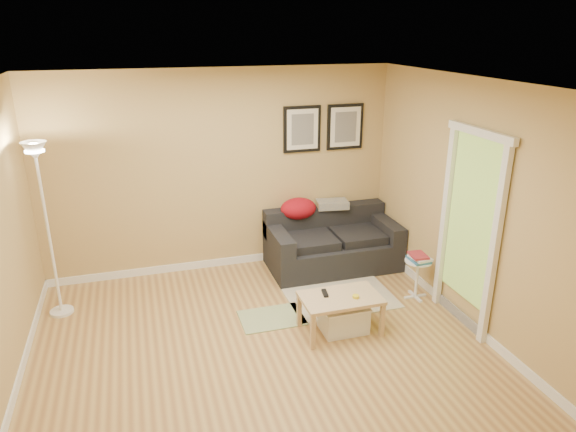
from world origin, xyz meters
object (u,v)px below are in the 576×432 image
object	(u,v)px
storage_bin	(344,318)
book_stack	(419,257)
floor_lamp	(49,236)
coffee_table	(340,314)
sofa	(333,241)
side_table	(417,279)

from	to	relation	value
storage_bin	book_stack	world-z (taller)	book_stack
book_stack	floor_lamp	world-z (taller)	floor_lamp
storage_bin	book_stack	distance (m)	1.23
floor_lamp	storage_bin	bearing A→B (deg)	-23.30
storage_bin	coffee_table	bearing A→B (deg)	-179.37
coffee_table	floor_lamp	bearing A→B (deg)	161.53
coffee_table	book_stack	world-z (taller)	book_stack
coffee_table	floor_lamp	distance (m)	3.22
sofa	side_table	size ratio (longest dim) A/B	3.50
storage_bin	side_table	distance (m)	1.18
sofa	coffee_table	xyz separation A→B (m)	(-0.51, -1.50, -0.17)
sofa	floor_lamp	size ratio (longest dim) A/B	0.86
book_stack	floor_lamp	distance (m)	4.13
sofa	floor_lamp	bearing A→B (deg)	-175.83
storage_bin	book_stack	size ratio (longest dim) A/B	1.84
sofa	floor_lamp	xyz separation A→B (m)	(-3.38, -0.25, 0.56)
side_table	sofa	bearing A→B (deg)	120.50
floor_lamp	book_stack	bearing A→B (deg)	-11.91
sofa	side_table	xyz separation A→B (m)	(0.64, -1.09, -0.13)
storage_bin	side_table	xyz separation A→B (m)	(1.10, 0.42, 0.09)
side_table	book_stack	size ratio (longest dim) A/B	1.83
sofa	side_table	world-z (taller)	sofa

